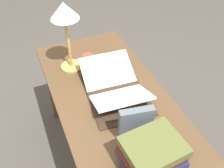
{
  "coord_description": "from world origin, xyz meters",
  "views": [
    {
      "loc": [
        -0.96,
        0.41,
        1.81
      ],
      "look_at": [
        0.04,
        -0.01,
        0.81
      ],
      "focal_mm": 40.0,
      "sensor_mm": 36.0,
      "label": 1
    }
  ],
  "objects": [
    {
      "name": "book_standing_upright",
      "position": [
        -0.3,
        -0.0,
        0.83
      ],
      "size": [
        0.07,
        0.17,
        0.21
      ],
      "rotation": [
        0.0,
        0.0,
        -0.19
      ],
      "color": "slate",
      "rests_on": "reading_desk"
    },
    {
      "name": "reading_lamp",
      "position": [
        0.38,
        0.14,
        1.1
      ],
      "size": [
        0.17,
        0.17,
        0.47
      ],
      "color": "tan",
      "rests_on": "reading_desk"
    },
    {
      "name": "book_stack_tall",
      "position": [
        -0.48,
        0.01,
        0.83
      ],
      "size": [
        0.23,
        0.27,
        0.19
      ],
      "color": "tan",
      "rests_on": "reading_desk"
    },
    {
      "name": "reading_desk",
      "position": [
        0.0,
        0.0,
        0.63
      ],
      "size": [
        1.41,
        0.66,
        0.73
      ],
      "color": "brown",
      "rests_on": "ground_plane"
    },
    {
      "name": "ground_plane",
      "position": [
        0.0,
        0.0,
        0.0
      ],
      "size": [
        12.0,
        12.0,
        0.0
      ],
      "primitive_type": "plane",
      "color": "#47423D"
    },
    {
      "name": "coffee_mug",
      "position": [
        0.35,
        0.03,
        0.78
      ],
      "size": [
        0.09,
        0.09,
        0.09
      ],
      "rotation": [
        0.0,
        0.0,
        0.8
      ],
      "color": "#B74238",
      "rests_on": "reading_desk"
    },
    {
      "name": "open_book",
      "position": [
        0.06,
        -0.04,
        0.76
      ],
      "size": [
        0.58,
        0.39,
        0.11
      ],
      "rotation": [
        0.0,
        0.0,
        -0.08
      ],
      "color": "#38281E",
      "rests_on": "reading_desk"
    }
  ]
}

